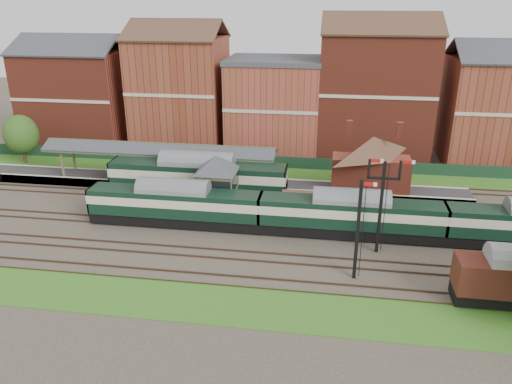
# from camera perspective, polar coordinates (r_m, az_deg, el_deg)

# --- Properties ---
(ground) EXTENTS (160.00, 160.00, 0.00)m
(ground) POSITION_cam_1_polar(r_m,az_deg,el_deg) (46.26, -1.63, -4.29)
(ground) COLOR #473D33
(ground) RESTS_ON ground
(grass_back) EXTENTS (90.00, 4.50, 0.06)m
(grass_back) POSITION_cam_1_polar(r_m,az_deg,el_deg) (60.86, 1.03, 2.27)
(grass_back) COLOR #2D6619
(grass_back) RESTS_ON ground
(grass_front) EXTENTS (90.00, 5.00, 0.06)m
(grass_front) POSITION_cam_1_polar(r_m,az_deg,el_deg) (36.07, -5.09, -12.51)
(grass_front) COLOR #2D6619
(grass_front) RESTS_ON ground
(fence) EXTENTS (90.00, 0.12, 1.50)m
(fence) POSITION_cam_1_polar(r_m,az_deg,el_deg) (62.50, 1.28, 3.49)
(fence) COLOR #193823
(fence) RESTS_ON ground
(platform) EXTENTS (55.00, 3.40, 1.00)m
(platform) POSITION_cam_1_polar(r_m,az_deg,el_deg) (55.80, -4.93, 0.86)
(platform) COLOR #2D2D2D
(platform) RESTS_ON ground
(signal_box) EXTENTS (5.40, 5.40, 6.00)m
(signal_box) POSITION_cam_1_polar(r_m,az_deg,el_deg) (48.49, -4.49, 1.01)
(signal_box) COLOR #70805B
(signal_box) RESTS_ON ground
(brick_hut) EXTENTS (3.20, 2.64, 2.94)m
(brick_hut) POSITION_cam_1_polar(r_m,az_deg,el_deg) (48.15, 4.91, -1.72)
(brick_hut) COLOR brown
(brick_hut) RESTS_ON ground
(station_building) EXTENTS (8.10, 8.10, 5.90)m
(station_building) POSITION_cam_1_polar(r_m,az_deg,el_deg) (53.39, 13.03, 3.34)
(station_building) COLOR maroon
(station_building) RESTS_ON platform
(canopy) EXTENTS (26.00, 3.89, 4.08)m
(canopy) POSITION_cam_1_polar(r_m,az_deg,el_deg) (56.17, -11.05, 5.08)
(canopy) COLOR #4D5133
(canopy) RESTS_ON platform
(semaphore_bracket) EXTENTS (3.60, 0.25, 8.18)m
(semaphore_bracket) POSITION_cam_1_polar(r_m,az_deg,el_deg) (41.70, 14.18, -1.02)
(semaphore_bracket) COLOR black
(semaphore_bracket) RESTS_ON ground
(semaphore_siding) EXTENTS (1.23, 0.25, 8.00)m
(semaphore_siding) POSITION_cam_1_polar(r_m,az_deg,el_deg) (37.61, 11.60, -4.14)
(semaphore_siding) COLOR black
(semaphore_siding) RESTS_ON ground
(town_backdrop) EXTENTS (69.00, 10.00, 16.00)m
(town_backdrop) POSITION_cam_1_polar(r_m,az_deg,el_deg) (67.66, 1.96, 10.37)
(town_backdrop) COLOR maroon
(town_backdrop) RESTS_ON ground
(dmu_train) EXTENTS (48.30, 2.54, 3.71)m
(dmu_train) POSITION_cam_1_polar(r_m,az_deg,el_deg) (44.77, 10.74, -2.52)
(dmu_train) COLOR black
(dmu_train) RESTS_ON ground
(platform_railcar) EXTENTS (18.58, 2.93, 4.28)m
(platform_railcar) POSITION_cam_1_polar(r_m,az_deg,el_deg) (52.35, -6.65, 1.70)
(platform_railcar) COLOR black
(platform_railcar) RESTS_ON ground
(goods_van_a) EXTENTS (5.87, 2.54, 3.56)m
(goods_van_a) POSITION_cam_1_polar(r_m,az_deg,el_deg) (38.68, 26.03, -8.86)
(goods_van_a) COLOR black
(goods_van_a) RESTS_ON ground
(tree_back) EXTENTS (4.29, 4.29, 6.26)m
(tree_back) POSITION_cam_1_polar(r_m,az_deg,el_deg) (69.91, -25.27, 5.97)
(tree_back) COLOR #382619
(tree_back) RESTS_ON ground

